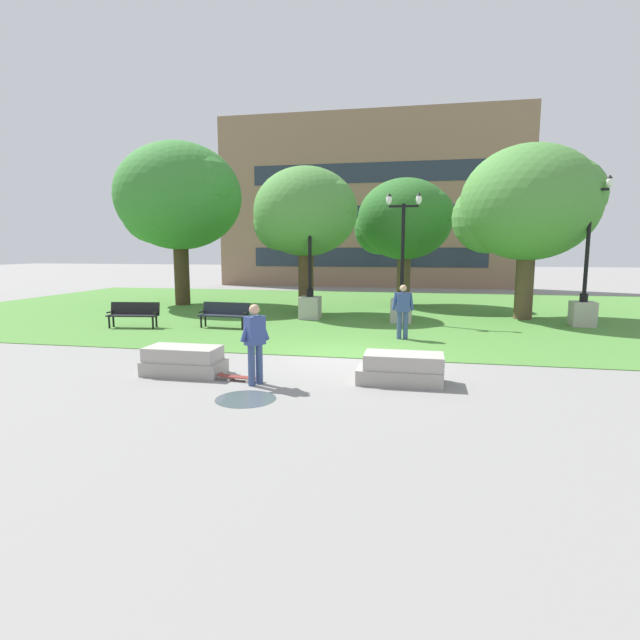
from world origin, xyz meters
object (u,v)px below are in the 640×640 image
(person_bystander_near_lawn, at_px, (403,309))
(lamp_post_left, at_px, (310,294))
(concrete_block_left, at_px, (402,369))
(lamp_post_center, at_px, (584,297))
(person_skateboarder, at_px, (255,340))
(skateboard, at_px, (240,377))
(park_bench_near_left, at_px, (225,313))
(lamp_post_right, at_px, (402,297))
(concrete_block_center, at_px, (184,361))
(park_bench_near_right, at_px, (134,313))

(person_bystander_near_lawn, bearing_deg, lamp_post_left, 134.96)
(concrete_block_left, bearing_deg, lamp_post_center, 55.92)
(lamp_post_center, height_order, person_bystander_near_lawn, lamp_post_center)
(person_skateboarder, xyz_separation_m, skateboard, (-0.43, 0.21, -0.88))
(park_bench_near_left, distance_m, lamp_post_left, 3.81)
(concrete_block_left, relative_size, skateboard, 1.74)
(person_skateboarder, xyz_separation_m, lamp_post_center, (9.20, 9.92, 0.14))
(person_skateboarder, xyz_separation_m, lamp_post_right, (2.65, 9.52, 0.05))
(person_skateboarder, distance_m, skateboard, 1.00)
(concrete_block_center, bearing_deg, person_skateboarder, -15.34)
(park_bench_near_left, height_order, person_bystander_near_lawn, person_bystander_near_lawn)
(concrete_block_center, bearing_deg, lamp_post_right, 63.25)
(concrete_block_left, height_order, person_bystander_near_lawn, person_bystander_near_lawn)
(lamp_post_left, bearing_deg, person_skateboarder, -84.08)
(concrete_block_center, height_order, concrete_block_left, same)
(person_skateboarder, height_order, lamp_post_left, lamp_post_left)
(skateboard, height_order, lamp_post_left, lamp_post_left)
(concrete_block_left, relative_size, person_skateboarder, 1.06)
(concrete_block_center, height_order, person_bystander_near_lawn, person_bystander_near_lawn)
(lamp_post_right, xyz_separation_m, person_bystander_near_lawn, (0.18, -3.58, -0.03))
(concrete_block_left, xyz_separation_m, lamp_post_left, (-4.02, 9.03, 0.74))
(park_bench_near_left, distance_m, park_bench_near_right, 3.29)
(skateboard, distance_m, park_bench_near_left, 7.47)
(lamp_post_center, xyz_separation_m, lamp_post_right, (-6.56, -0.39, -0.09))
(park_bench_near_right, bearing_deg, skateboard, -44.18)
(person_skateboarder, relative_size, lamp_post_center, 0.32)
(person_skateboarder, distance_m, lamp_post_right, 9.88)
(skateboard, height_order, lamp_post_center, lamp_post_center)
(skateboard, bearing_deg, lamp_post_center, 45.22)
(person_skateboarder, bearing_deg, park_bench_near_left, 116.89)
(park_bench_near_left, bearing_deg, concrete_block_center, -75.69)
(park_bench_near_left, xyz_separation_m, person_bystander_near_lawn, (6.37, -1.04, 0.44))
(person_skateboarder, height_order, lamp_post_right, lamp_post_right)
(park_bench_near_left, relative_size, lamp_post_right, 0.37)
(park_bench_near_right, distance_m, lamp_post_right, 9.94)
(lamp_post_left, relative_size, person_bystander_near_lawn, 2.97)
(lamp_post_center, bearing_deg, park_bench_near_right, -167.51)
(park_bench_near_right, bearing_deg, person_skateboarder, -43.28)
(lamp_post_center, height_order, lamp_post_right, lamp_post_center)
(skateboard, relative_size, park_bench_near_right, 0.56)
(concrete_block_center, height_order, skateboard, concrete_block_center)
(person_skateboarder, distance_m, park_bench_near_right, 9.31)
(concrete_block_center, relative_size, lamp_post_left, 0.35)
(lamp_post_left, bearing_deg, concrete_block_center, -95.41)
(person_skateboarder, xyz_separation_m, park_bench_near_left, (-3.54, 6.98, -0.43))
(person_bystander_near_lawn, bearing_deg, park_bench_near_left, 170.70)
(skateboard, height_order, park_bench_near_right, park_bench_near_right)
(park_bench_near_left, relative_size, park_bench_near_right, 0.99)
(concrete_block_center, relative_size, park_bench_near_right, 0.97)
(skateboard, bearing_deg, person_skateboarder, -26.27)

